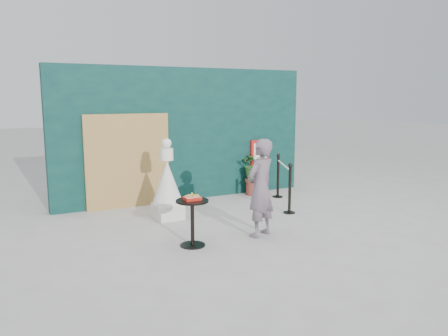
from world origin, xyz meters
TOP-DOWN VIEW (x-y plane):
  - ground at (0.00, 0.00)m, footprint 60.00×60.00m
  - back_wall at (0.00, 3.15)m, footprint 6.00×0.30m
  - bamboo_fence at (-1.40, 2.94)m, footprint 1.80×0.08m
  - woman at (0.06, -0.03)m, footprint 0.71×0.60m
  - menu_board at (1.90, 2.95)m, footprint 0.50×0.07m
  - statue at (-0.97, 1.71)m, footprint 0.61×0.61m
  - cafe_table at (-1.17, 0.02)m, footprint 0.52×0.52m
  - food_basket at (-1.17, 0.02)m, footprint 0.26×0.19m
  - planter at (1.61, 2.72)m, footprint 0.66×0.57m
  - stanchion_barrier at (1.67, 1.59)m, footprint 0.84×1.54m

SIDE VIEW (x-z plane):
  - ground at x=0.00m, z-range 0.00..0.00m
  - stanchion_barrier at x=1.67m, z-range -0.02..1.01m
  - cafe_table at x=-1.17m, z-range 0.12..0.87m
  - statue at x=-0.97m, z-range -0.14..1.43m
  - planter at x=1.61m, z-range 0.09..1.21m
  - menu_board at x=1.90m, z-range 0.00..1.30m
  - food_basket at x=-1.17m, z-range 0.73..0.84m
  - woman at x=0.06m, z-range 0.00..1.67m
  - bamboo_fence at x=-1.40m, z-range 0.00..2.00m
  - back_wall at x=0.00m, z-range 0.00..3.00m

